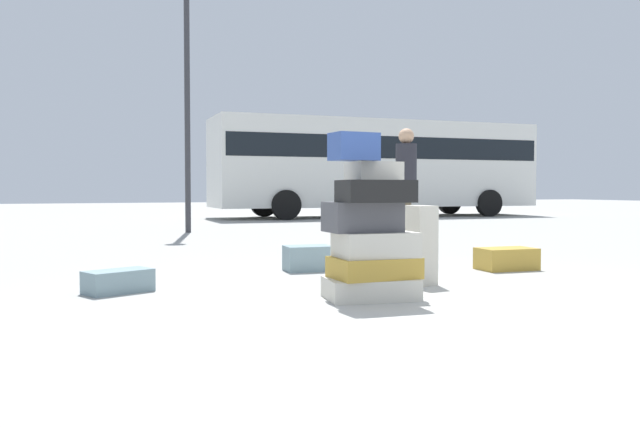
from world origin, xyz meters
name	(u,v)px	position (x,y,z in m)	size (l,w,h in m)	color
ground_plane	(425,309)	(0.00, 0.00, 0.00)	(80.00, 80.00, 0.00)	#9E9E99
suitcase_tower	(370,234)	(-0.17, 0.61, 0.55)	(0.82, 0.66, 1.40)	beige
suitcase_slate_white_trunk	(118,281)	(-2.12, 1.75, 0.10)	(0.58, 0.30, 0.20)	gray
suitcase_slate_left_side	(308,258)	(0.03, 2.54, 0.14)	(0.52, 0.35, 0.29)	gray
suitcase_tan_foreground_far	(506,259)	(2.18, 1.75, 0.13)	(0.64, 0.40, 0.25)	#B28C33
suitcase_cream_foreground_near	(419,245)	(0.65, 1.15, 0.39)	(0.23, 0.30, 0.77)	beige
person_bearded_onlooker	(406,179)	(2.01, 3.75, 1.07)	(0.30, 0.30, 1.79)	brown
parked_bus	(377,162)	(7.44, 15.00, 1.84)	(11.07, 3.10, 3.15)	silver
lamp_post	(187,30)	(0.05, 9.55, 4.29)	(0.36, 0.36, 6.65)	#333338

